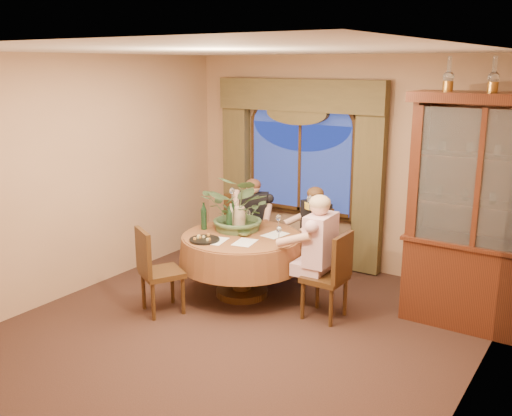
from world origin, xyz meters
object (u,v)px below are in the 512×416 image
Objects in this scene: person_pink at (320,256)px; china_cabinet at (480,215)px; chair_right at (325,275)px; stoneware_vase at (240,219)px; person_back at (253,223)px; wine_bottle_1 at (204,216)px; wine_bottle_0 at (233,214)px; wine_bottle_3 at (229,220)px; oil_lamp_center at (494,74)px; wine_bottle_2 at (231,217)px; chair_back_right at (308,245)px; chair_back at (240,232)px; person_scarf at (316,234)px; olive_bowl at (244,234)px; dining_table at (242,265)px; chair_front_left at (162,271)px; oil_lamp_left at (449,74)px.

china_cabinet is at bearing -69.39° from person_pink.
stoneware_vase reaches higher than chair_right.
person_back is 0.99m from wine_bottle_1.
wine_bottle_0 is 0.27m from wine_bottle_3.
china_cabinet is 1.38m from oil_lamp_center.
wine_bottle_1 is 0.33m from wine_bottle_2.
stoneware_vase is (-0.55, -0.72, 0.42)m from chair_back_right.
chair_back is 0.96m from wine_bottle_1.
chair_back_right is 0.78× the size of person_back.
person_pink is at bearing 123.97° from person_back.
chair_back_right and chair_back have the same top height.
stoneware_vase is 0.11m from wine_bottle_2.
wine_bottle_3 is at bearing 83.39° from chair_back_right.
wine_bottle_0 and wine_bottle_1 have the same top height.
wine_bottle_1 is at bearing 72.50° from person_scarf.
wine_bottle_2 is (-0.25, 0.09, 0.14)m from olive_bowl.
chair_right is at bearing 0.69° from wine_bottle_3.
stoneware_vase is at bearing -167.86° from oil_lamp_center.
olive_bowl is (0.05, -0.01, 0.40)m from dining_table.
chair_back_right is at bearing 89.32° from person_scarf.
dining_table is 1.21× the size of person_scarf.
china_cabinet is 7.33× the size of wine_bottle_3.
olive_bowl is at bearing 4.30° from wine_bottle_1.
wine_bottle_2 reaches higher than stoneware_vase.
person_back is at bearing 104.71° from wine_bottle_2.
wine_bottle_1 is (-1.51, -0.09, 0.24)m from person_pink.
wine_bottle_0 reaches higher than chair_back.
person_scarf is at bearing 89.91° from chair_front_left.
wine_bottle_2 is (-0.65, -0.75, 0.44)m from chair_back_right.
chair_right is at bearing -123.01° from person_pink.
wine_bottle_3 is at bearing 83.99° from person_scarf.
stoneware_vase is (0.49, -0.70, 0.42)m from chair_back.
chair_front_left is 2.91× the size of wine_bottle_3.
dining_table is at bearing 11.25° from wine_bottle_3.
chair_right reaches higher than dining_table.
wine_bottle_3 is at bearing -63.50° from wine_bottle_0.
chair_back is at bearing 62.20° from person_pink.
person_pink is at bearing 154.13° from chair_back_right.
person_scarf reaches higher than chair_front_left.
stoneware_vase is at bearing -165.57° from oil_lamp_left.
person_back is 7.92× the size of olive_bowl.
dining_table is 0.54m from stoneware_vase.
stoneware_vase reaches higher than chair_back.
wine_bottle_3 is (-1.16, -0.07, 0.24)m from person_pink.
wine_bottle_0 is (0.31, -0.59, 0.44)m from chair_back.
oil_lamp_left is 1.00× the size of oil_lamp_center.
olive_bowl is (-2.43, -0.67, -1.81)m from oil_lamp_center.
stoneware_vase reaches higher than olive_bowl.
oil_lamp_left reaches higher than chair_back.
oil_lamp_left reaches higher than chair_front_left.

